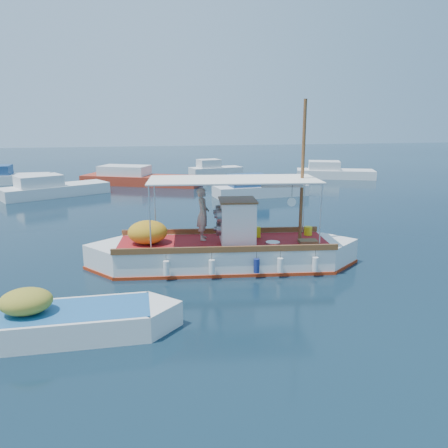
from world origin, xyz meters
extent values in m
plane|color=black|center=(0.00, 0.00, 0.00)|extent=(160.00, 160.00, 0.00)
cube|color=white|center=(-0.59, 0.52, 0.36)|extent=(8.10, 3.67, 1.15)
cube|color=white|center=(-4.46, 1.06, 0.36)|extent=(2.58, 2.58, 1.15)
cube|color=white|center=(3.28, -0.03, 0.36)|extent=(2.58, 2.58, 1.15)
cube|color=#A42B0F|center=(-0.59, 0.52, 0.02)|extent=(8.22, 3.76, 0.19)
cube|color=maroon|center=(-0.59, 0.52, 0.92)|extent=(8.07, 3.46, 0.06)
cube|color=brown|center=(-0.41, 1.82, 1.04)|extent=(7.86, 1.20, 0.21)
cube|color=brown|center=(-0.77, -0.78, 1.04)|extent=(7.86, 1.20, 0.21)
cube|color=white|center=(-0.07, 0.44, 1.72)|extent=(1.43, 1.52, 1.56)
cube|color=brown|center=(-0.07, 0.44, 2.53)|extent=(1.54, 1.63, 0.06)
cylinder|color=slate|center=(-0.79, 0.21, 2.03)|extent=(0.30, 0.55, 0.52)
cylinder|color=slate|center=(-0.70, 0.87, 2.03)|extent=(0.30, 0.55, 0.52)
cylinder|color=slate|center=(-0.75, 0.54, 1.46)|extent=(0.30, 0.55, 0.52)
cylinder|color=brown|center=(2.30, 0.11, 3.54)|extent=(0.14, 0.14, 5.21)
cylinder|color=brown|center=(1.47, 0.23, 3.13)|extent=(1.87, 0.34, 0.08)
cylinder|color=silver|center=(-3.01, 2.01, 2.11)|extent=(0.05, 0.05, 2.34)
cylinder|color=silver|center=(-3.33, -0.26, 2.11)|extent=(0.05, 0.05, 2.34)
cylinder|color=silver|center=(2.87, 1.19, 2.11)|extent=(0.05, 0.05, 2.34)
cylinder|color=silver|center=(2.55, -1.08, 2.11)|extent=(0.05, 0.05, 2.34)
cube|color=white|center=(-0.23, 0.47, 3.30)|extent=(6.44, 3.33, 0.04)
ellipsoid|color=#C58E1C|center=(-3.38, 0.91, 1.38)|extent=(1.62, 1.43, 0.88)
cube|color=yellow|center=(0.83, 0.90, 1.15)|extent=(0.28, 0.22, 0.42)
cylinder|color=yellow|center=(2.92, 0.76, 1.12)|extent=(0.35, 0.35, 0.35)
cube|color=brown|center=(2.45, -0.33, 1.00)|extent=(0.74, 0.56, 0.13)
cylinder|color=#B2B2B2|center=(1.08, -0.30, 1.00)|extent=(0.59, 0.59, 0.13)
cylinder|color=white|center=(1.53, -0.89, 2.64)|extent=(0.31, 0.07, 0.31)
cylinder|color=white|center=(-2.86, -0.64, 0.47)|extent=(0.24, 0.24, 0.50)
cylinder|color=navy|center=(0.24, -1.07, 0.47)|extent=(0.24, 0.24, 0.50)
cylinder|color=white|center=(2.30, -1.36, 0.47)|extent=(0.24, 0.24, 0.50)
imported|color=#AA9F8D|center=(-1.28, 1.05, 1.94)|extent=(0.59, 0.80, 1.99)
cube|color=white|center=(-5.85, -3.99, 0.24)|extent=(4.54, 1.86, 0.88)
cube|color=white|center=(-3.60, -4.04, 0.24)|extent=(1.76, 1.76, 0.88)
cube|color=#215D99|center=(-5.85, -3.99, 0.67)|extent=(4.53, 1.66, 0.05)
ellipsoid|color=#A1942D|center=(-6.63, -3.97, 1.01)|extent=(1.31, 1.09, 0.65)
cube|color=silver|center=(-9.18, 18.53, 0.30)|extent=(7.69, 5.50, 1.00)
cube|color=silver|center=(-10.17, 18.03, 1.20)|extent=(3.57, 3.16, 0.80)
cube|color=#AA301C|center=(-2.85, 22.93, 0.30)|extent=(10.37, 6.83, 1.00)
cube|color=silver|center=(-4.22, 23.57, 1.20)|extent=(4.68, 3.87, 0.80)
cube|color=silver|center=(5.43, 15.24, 0.30)|extent=(6.96, 2.84, 1.00)
cube|color=navy|center=(4.42, 15.14, 1.20)|extent=(2.88, 2.12, 0.80)
cube|color=silver|center=(15.39, 23.40, 0.30)|extent=(7.63, 5.03, 1.00)
cube|color=silver|center=(14.39, 23.79, 1.20)|extent=(3.48, 3.10, 0.80)
cube|color=silver|center=(-14.23, 26.14, 0.30)|extent=(6.79, 2.40, 1.00)
cube|color=silver|center=(4.72, 28.17, 0.30)|extent=(5.45, 2.99, 1.00)
cube|color=silver|center=(3.96, 28.01, 1.20)|extent=(2.36, 2.08, 0.80)
camera|label=1|loc=(-4.00, -14.93, 5.41)|focal=35.00mm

